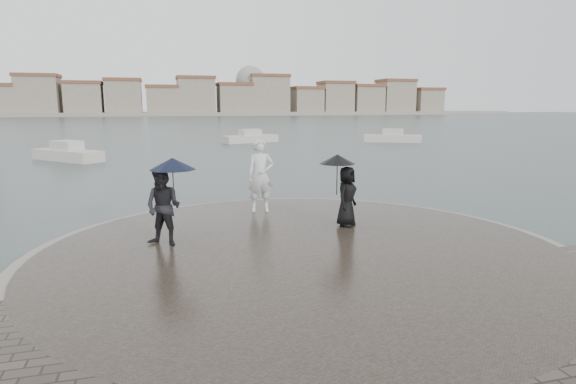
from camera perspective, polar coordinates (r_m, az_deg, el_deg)
name	(u,v)px	position (r m, az deg, el deg)	size (l,w,h in m)	color
ground	(367,331)	(8.21, 9.36, -15.93)	(400.00, 400.00, 0.00)	#2B3835
kerb_ring	(303,257)	(11.18, 1.80, -7.67)	(12.50, 12.50, 0.32)	gray
quay_tip	(303,256)	(11.18, 1.80, -7.57)	(11.90, 11.90, 0.36)	#2D261E
statue	(261,176)	(14.72, -3.27, 1.95)	(0.81, 0.53, 2.23)	silver
visitor_left	(166,197)	(11.53, -14.31, -0.58)	(1.35, 1.16, 2.04)	black
visitor_right	(344,186)	(13.03, 6.67, 0.67)	(1.20, 1.05, 1.95)	black
far_skyline	(142,99)	(167.40, -16.87, 10.54)	(260.00, 20.00, 37.00)	gray
boats	(258,143)	(42.10, -3.59, 5.87)	(33.39, 16.10, 1.50)	beige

